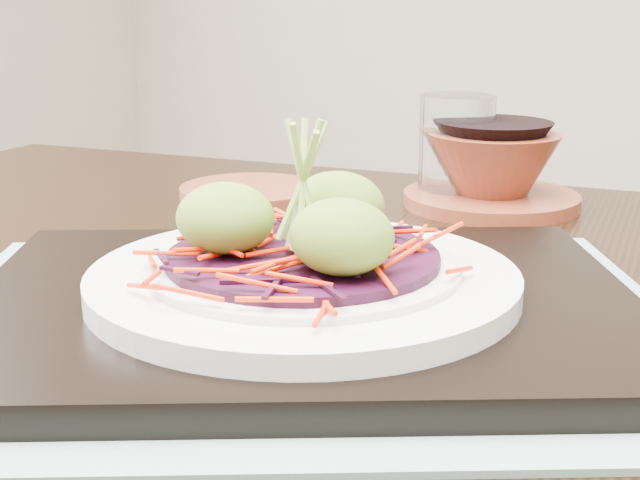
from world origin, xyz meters
The scene contains 11 objects.
dining_table centered at (-0.02, 0.10, 0.69)m, with size 1.40×1.04×0.80m.
placemat centered at (-0.03, 0.03, 0.80)m, with size 0.48×0.37×0.00m, color gray.
serving_tray centered at (-0.03, 0.03, 0.81)m, with size 0.41×0.31×0.02m, color black.
white_plate centered at (-0.03, 0.03, 0.83)m, with size 0.27×0.27×0.02m.
cabbage_bed centered at (-0.03, 0.03, 0.85)m, with size 0.17×0.17×0.01m, color black.
carrot_julienne centered at (-0.03, 0.03, 0.85)m, with size 0.21×0.21×0.01m, color red, non-canonical shape.
guacamole_scoops centered at (-0.03, 0.03, 0.87)m, with size 0.15×0.13×0.05m.
scallion_garnish centered at (-0.03, 0.03, 0.89)m, with size 0.06×0.06×0.09m, color #86AE45, non-canonical shape.
terracotta_side_plate centered at (-0.27, 0.31, 0.81)m, with size 0.15×0.15×0.01m, color maroon.
water_glass centered at (-0.08, 0.40, 0.85)m, with size 0.07×0.07×0.11m, color white.
terracotta_bowl_set centered at (-0.04, 0.40, 0.83)m, with size 0.20×0.20×0.07m.
Camera 1 is at (0.26, -0.41, 1.00)m, focal length 50.00 mm.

